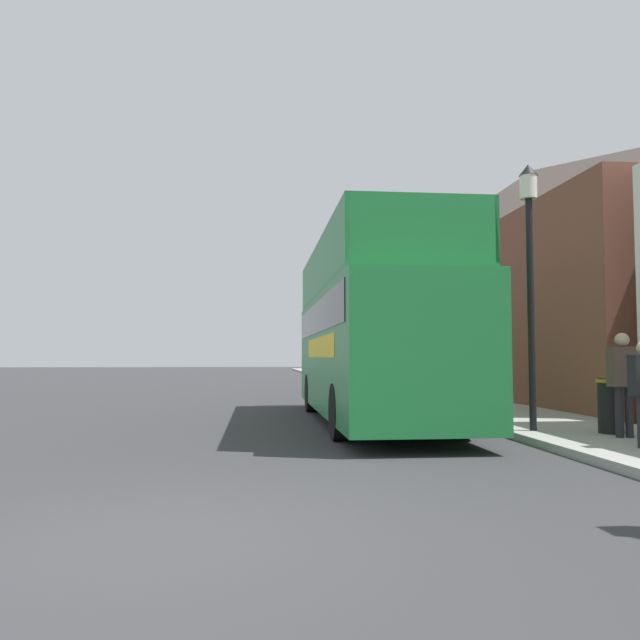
# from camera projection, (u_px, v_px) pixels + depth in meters

# --- Properties ---
(ground_plane) EXTENTS (144.00, 144.00, 0.00)m
(ground_plane) POSITION_uv_depth(u_px,v_px,m) (234.00, 394.00, 25.91)
(ground_plane) COLOR #333335
(sidewalk) EXTENTS (3.08, 108.00, 0.14)m
(sidewalk) POSITION_uv_depth(u_px,v_px,m) (419.00, 395.00, 23.69)
(sidewalk) COLOR #999993
(sidewalk) RESTS_ON ground_plane
(brick_terrace_rear) EXTENTS (6.00, 19.80, 8.83)m
(brick_terrace_rear) POSITION_uv_depth(u_px,v_px,m) (534.00, 282.00, 24.13)
(brick_terrace_rear) COLOR brown
(brick_terrace_rear) RESTS_ON ground_plane
(tour_bus) EXTENTS (2.62, 10.08, 4.15)m
(tour_bus) POSITION_uv_depth(u_px,v_px,m) (370.00, 342.00, 14.54)
(tour_bus) COLOR #1E7A38
(tour_bus) RESTS_ON ground_plane
(parked_car_ahead_of_bus) EXTENTS (2.05, 4.08, 1.37)m
(parked_car_ahead_of_bus) POSITION_uv_depth(u_px,v_px,m) (355.00, 382.00, 21.91)
(parked_car_ahead_of_bus) COLOR #9E9EA3
(parked_car_ahead_of_bus) RESTS_ON ground_plane
(pedestrian_third) EXTENTS (0.47, 0.26, 1.79)m
(pedestrian_third) POSITION_uv_depth(u_px,v_px,m) (623.00, 374.00, 10.71)
(pedestrian_third) COLOR #232328
(pedestrian_third) RESTS_ON sidewalk
(lamp_post_nearest) EXTENTS (0.35, 0.35, 5.07)m
(lamp_post_nearest) POSITION_uv_depth(u_px,v_px,m) (530.00, 247.00, 11.87)
(lamp_post_nearest) COLOR black
(lamp_post_nearest) RESTS_ON sidewalk
(lamp_post_second) EXTENTS (0.35, 0.35, 4.40)m
(lamp_post_second) POSITION_uv_depth(u_px,v_px,m) (416.00, 305.00, 20.20)
(lamp_post_second) COLOR black
(lamp_post_second) RESTS_ON sidewalk
(litter_bin) EXTENTS (0.48, 0.48, 0.99)m
(litter_bin) POSITION_uv_depth(u_px,v_px,m) (610.00, 404.00, 11.28)
(litter_bin) COLOR black
(litter_bin) RESTS_ON sidewalk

